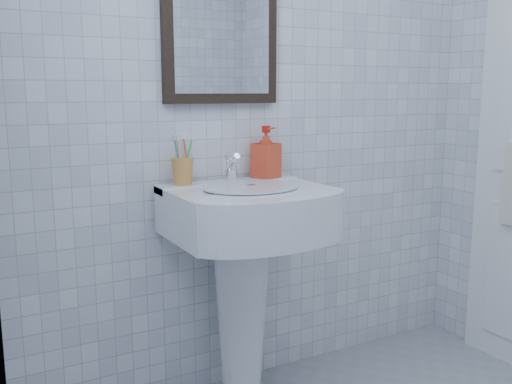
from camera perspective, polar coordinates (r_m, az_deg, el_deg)
wall_back at (r=2.49m, az=0.85°, el=9.14°), size 2.20×0.02×2.50m
wall_left at (r=0.97m, az=-21.15°, el=7.00°), size 0.02×2.40×2.50m
washbasin at (r=2.29m, az=-1.19°, el=-6.73°), size 0.61×0.44×0.93m
faucet at (r=2.32m, az=-2.49°, el=2.22°), size 0.05×0.11×0.12m
toothbrush_cup at (r=2.25m, az=-7.36°, el=2.07°), size 0.10×0.10×0.11m
soap_dispenser at (r=2.42m, az=1.00°, el=4.00°), size 0.13×0.13×0.22m
wall_mirror at (r=2.38m, az=-3.51°, el=16.31°), size 0.50×0.04×0.62m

